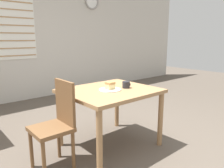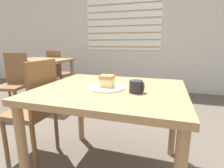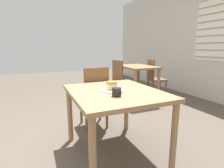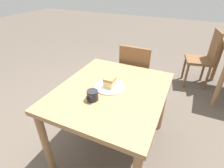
{
  "view_description": "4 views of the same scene",
  "coord_description": "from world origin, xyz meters",
  "px_view_note": "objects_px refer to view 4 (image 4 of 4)",
  "views": [
    {
      "loc": [
        -1.49,
        -1.58,
        1.29
      ],
      "look_at": [
        0.11,
        0.28,
        0.77
      ],
      "focal_mm": 35.0,
      "sensor_mm": 36.0,
      "label": 1
    },
    {
      "loc": [
        0.47,
        -0.85,
        1.01
      ],
      "look_at": [
        0.11,
        0.29,
        0.73
      ],
      "focal_mm": 28.0,
      "sensor_mm": 36.0,
      "label": 2
    },
    {
      "loc": [
        1.69,
        -0.42,
        1.13
      ],
      "look_at": [
        0.06,
        0.29,
        0.76
      ],
      "focal_mm": 28.0,
      "sensor_mm": 36.0,
      "label": 3
    },
    {
      "loc": [
        1.22,
        0.83,
        1.51
      ],
      "look_at": [
        0.11,
        0.31,
        0.76
      ],
      "focal_mm": 28.0,
      "sensor_mm": 36.0,
      "label": 4
    }
  ],
  "objects_px": {
    "dining_table_near": "(111,98)",
    "chair_far_corner": "(204,57)",
    "chair_near_window": "(135,77)",
    "plate": "(109,87)",
    "cake_slice": "(110,82)",
    "coffee_mug": "(92,96)"
  },
  "relations": [
    {
      "from": "dining_table_near",
      "to": "cake_slice",
      "type": "relative_size",
      "value": 11.01
    },
    {
      "from": "cake_slice",
      "to": "coffee_mug",
      "type": "bearing_deg",
      "value": -11.47
    },
    {
      "from": "cake_slice",
      "to": "chair_far_corner",
      "type": "bearing_deg",
      "value": 155.17
    },
    {
      "from": "plate",
      "to": "cake_slice",
      "type": "xyz_separation_m",
      "value": [
        0.0,
        0.0,
        0.05
      ]
    },
    {
      "from": "dining_table_near",
      "to": "cake_slice",
      "type": "bearing_deg",
      "value": -130.0
    },
    {
      "from": "chair_near_window",
      "to": "plate",
      "type": "bearing_deg",
      "value": 87.29
    },
    {
      "from": "coffee_mug",
      "to": "plate",
      "type": "bearing_deg",
      "value": 169.33
    },
    {
      "from": "cake_slice",
      "to": "chair_near_window",
      "type": "bearing_deg",
      "value": 177.54
    },
    {
      "from": "chair_far_corner",
      "to": "coffee_mug",
      "type": "distance_m",
      "value": 2.08
    },
    {
      "from": "plate",
      "to": "coffee_mug",
      "type": "bearing_deg",
      "value": -10.67
    },
    {
      "from": "chair_near_window",
      "to": "plate",
      "type": "distance_m",
      "value": 0.71
    },
    {
      "from": "dining_table_near",
      "to": "chair_near_window",
      "type": "distance_m",
      "value": 0.7
    },
    {
      "from": "coffee_mug",
      "to": "dining_table_near",
      "type": "bearing_deg",
      "value": 160.27
    },
    {
      "from": "chair_near_window",
      "to": "cake_slice",
      "type": "distance_m",
      "value": 0.72
    },
    {
      "from": "chair_near_window",
      "to": "coffee_mug",
      "type": "bearing_deg",
      "value": 85.31
    },
    {
      "from": "chair_far_corner",
      "to": "cake_slice",
      "type": "distance_m",
      "value": 1.87
    },
    {
      "from": "dining_table_near",
      "to": "chair_near_window",
      "type": "xyz_separation_m",
      "value": [
        -0.69,
        0.0,
        -0.13
      ]
    },
    {
      "from": "dining_table_near",
      "to": "chair_far_corner",
      "type": "height_order",
      "value": "chair_far_corner"
    },
    {
      "from": "dining_table_near",
      "to": "coffee_mug",
      "type": "distance_m",
      "value": 0.25
    },
    {
      "from": "dining_table_near",
      "to": "chair_far_corner",
      "type": "relative_size",
      "value": 1.16
    },
    {
      "from": "chair_near_window",
      "to": "coffee_mug",
      "type": "xyz_separation_m",
      "value": [
        0.88,
        -0.07,
        0.27
      ]
    },
    {
      "from": "dining_table_near",
      "to": "chair_far_corner",
      "type": "xyz_separation_m",
      "value": [
        -1.7,
        0.75,
        -0.13
      ]
    }
  ]
}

